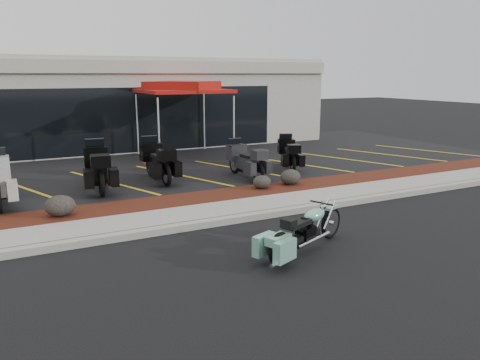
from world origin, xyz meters
TOP-DOWN VIEW (x-y plane):
  - ground at (0.00, 0.00)m, footprint 90.00×90.00m
  - curb at (0.00, 0.90)m, footprint 24.00×0.25m
  - sidewalk at (0.00, 1.60)m, footprint 24.00×1.20m
  - mulch_bed at (0.00, 2.80)m, footprint 24.00×1.20m
  - upper_lot at (0.00, 8.20)m, footprint 26.00×9.60m
  - dealership_building at (0.00, 14.47)m, footprint 18.00×8.16m
  - boulder_left at (-3.94, 2.67)m, footprint 0.68×0.56m
  - boulder_mid at (1.44, 2.89)m, footprint 0.53×0.44m
  - boulder_right at (2.43, 2.95)m, footprint 0.63×0.52m
  - hero_cruiser at (0.88, -0.97)m, footprint 2.56×1.53m
  - touring_black_front at (-2.60, 5.64)m, footprint 1.11×2.40m
  - touring_black_mid at (-0.88, 5.97)m, footprint 0.86×2.23m
  - touring_grey at (1.67, 5.10)m, footprint 0.87×2.04m
  - touring_black_rear at (3.90, 5.56)m, footprint 1.42×2.09m
  - traffic_cone at (-0.32, 8.45)m, footprint 0.39×0.39m
  - popup_canopy at (1.34, 8.90)m, footprint 3.23×3.23m

SIDE VIEW (x-z plane):
  - ground at x=0.00m, z-range 0.00..0.00m
  - curb at x=0.00m, z-range 0.00..0.15m
  - sidewalk at x=0.00m, z-range 0.00..0.15m
  - upper_lot at x=0.00m, z-range 0.00..0.15m
  - mulch_bed at x=0.00m, z-range 0.00..0.16m
  - boulder_mid at x=1.44m, z-range 0.16..0.54m
  - traffic_cone at x=-0.32m, z-range 0.15..0.61m
  - boulder_right at x=2.43m, z-range 0.16..0.61m
  - boulder_left at x=-3.94m, z-range 0.16..0.64m
  - hero_cruiser at x=0.88m, z-range 0.00..0.88m
  - touring_black_rear at x=3.90m, z-range 0.15..1.29m
  - touring_grey at x=1.67m, z-range 0.15..1.32m
  - touring_black_mid at x=-0.88m, z-range 0.15..1.44m
  - touring_black_front at x=-2.60m, z-range 0.15..1.50m
  - dealership_building at x=0.00m, z-range 0.01..4.01m
  - popup_canopy at x=1.34m, z-range 1.33..4.23m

